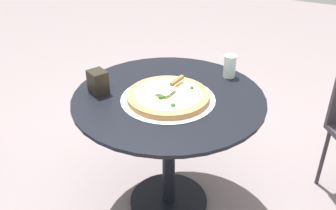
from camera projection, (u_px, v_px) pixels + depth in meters
The scene contains 6 objects.
ground_plane at pixel (169, 201), 2.26m from camera, with size 10.00×10.00×0.00m, color gray.
patio_table at pixel (169, 124), 1.98m from camera, with size 0.98×0.98×0.73m.
pizza_on_tray at pixel (168, 96), 1.85m from camera, with size 0.47×0.47×0.05m.
pizza_server at pixel (172, 85), 1.87m from camera, with size 0.09×0.21×0.02m.
drinking_cup at pixel (230, 66), 2.05m from camera, with size 0.07×0.07×0.12m, color silver.
napkin_dispenser at pixel (98, 82), 1.89m from camera, with size 0.09×0.08×0.12m, color black.
Camera 1 is at (0.75, -1.47, 1.65)m, focal length 40.04 mm.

